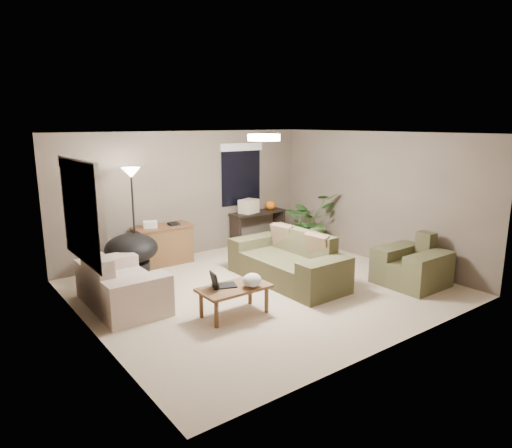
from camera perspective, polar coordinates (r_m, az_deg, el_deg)
room_shell at (r=7.21m, az=0.95°, el=1.27°), size 5.50×5.50×5.50m
main_sofa at (r=7.85m, az=4.07°, el=-5.02°), size 0.95×2.20×0.85m
throw_pillows at (r=7.91m, az=5.51°, el=-2.22°), size 0.30×1.38×0.47m
loveseat at (r=7.06m, az=-16.63°, el=-7.57°), size 0.90×1.60×0.85m
armchair at (r=8.09m, az=18.91°, el=-5.12°), size 0.95×1.00×0.85m
coffee_table at (r=6.46m, az=-2.74°, el=-8.35°), size 1.00×0.55×0.42m
laptop at (r=6.41m, az=-4.51°, el=-7.38°), size 0.41×0.33×0.24m
plastic_bag at (r=6.40m, az=-0.51°, el=-7.03°), size 0.32×0.30×0.19m
desk at (r=8.89m, az=-11.46°, el=-2.56°), size 1.10×0.50×0.75m
desk_papers at (r=8.72m, az=-12.48°, el=-0.04°), size 0.71×0.31×0.12m
console_table at (r=10.07m, az=0.24°, el=-0.17°), size 1.30×0.40×0.75m
pumpkin at (r=10.20m, az=1.82°, el=2.36°), size 0.27×0.27×0.20m
cardboard_box at (r=9.84m, az=-0.92°, el=2.24°), size 0.46×0.39×0.29m
papasan_chair at (r=8.15m, az=-15.28°, el=-3.53°), size 1.07×1.07×0.80m
floor_lamp at (r=8.18m, az=-15.27°, el=4.65°), size 0.32×0.32×1.91m
ceiling_fixture at (r=7.07m, az=0.98°, el=10.76°), size 0.50×0.50×0.10m
houseplant at (r=9.76m, az=6.66°, el=-0.43°), size 1.11×1.23×0.96m
cat_scratching_post at (r=9.67m, az=7.68°, el=-2.20°), size 0.32×0.32×0.50m
window_left at (r=6.17m, az=-21.39°, el=3.50°), size 0.05×1.56×1.33m
window_back at (r=9.88m, az=-1.86°, el=7.50°), size 1.06×0.05×1.33m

